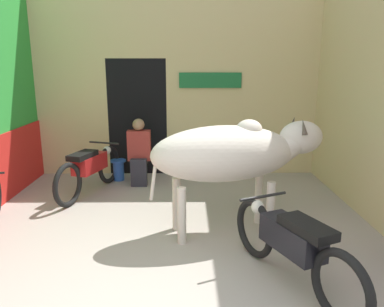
% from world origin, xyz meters
% --- Properties ---
extents(wall_back_with_doorway, '(5.45, 0.93, 3.87)m').
position_xyz_m(wall_back_with_doorway, '(-0.25, 4.85, 1.67)').
color(wall_back_with_doorway, '#D1BC84').
rests_on(wall_back_with_doorway, ground_plane).
extents(cow, '(2.32, 1.07, 1.50)m').
position_xyz_m(cow, '(0.77, 1.90, 1.06)').
color(cow, beige).
rests_on(cow, ground_plane).
extents(motorcycle_near, '(0.91, 1.82, 0.79)m').
position_xyz_m(motorcycle_near, '(1.22, 0.66, 0.45)').
color(motorcycle_near, black).
rests_on(motorcycle_near, ground_plane).
extents(motorcycle_far, '(0.77, 1.88, 0.80)m').
position_xyz_m(motorcycle_far, '(-1.44, 3.41, 0.46)').
color(motorcycle_far, black).
rests_on(motorcycle_far, ground_plane).
extents(shopkeeper_seated, '(0.41, 0.34, 1.21)m').
position_xyz_m(shopkeeper_seated, '(-0.68, 3.93, 0.63)').
color(shopkeeper_seated, '#282833').
rests_on(shopkeeper_seated, ground_plane).
extents(plastic_stool, '(0.29, 0.29, 0.40)m').
position_xyz_m(plastic_stool, '(-1.11, 4.17, 0.21)').
color(plastic_stool, '#2856B2').
rests_on(plastic_stool, ground_plane).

